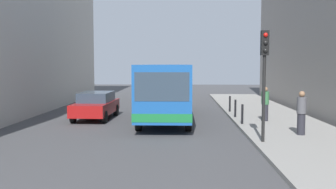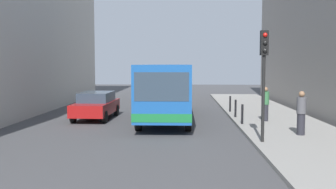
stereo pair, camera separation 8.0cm
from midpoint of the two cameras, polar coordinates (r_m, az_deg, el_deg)
The scene contains 10 objects.
ground_plane at distance 17.21m, azimuth 0.15°, elevation -5.59°, with size 80.00×80.00×0.00m, color #424244.
sidewalk at distance 17.86m, azimuth 17.82°, elevation -5.20°, with size 4.40×40.00×0.15m, color gray.
bus at distance 21.30m, azimuth -0.33°, elevation 1.03°, with size 2.60×11.04×3.00m.
car_beside_bus at distance 21.58m, azimuth -10.77°, elevation -1.51°, with size 1.95×4.44×1.48m.
traffic_light at distance 14.46m, azimuth 14.01°, elevation 4.32°, with size 0.28×0.33×4.10m.
bollard_near at distance 18.80m, azimuth 10.89°, elevation -2.88°, with size 0.11×0.11×0.95m, color black.
bollard_mid at distance 21.17m, azimuth 9.89°, elevation -2.04°, with size 0.11×0.11×0.95m, color black.
bollard_far at distance 23.55m, azimuth 9.10°, elevation -1.37°, with size 0.11×0.11×0.95m, color black.
pedestrian_near_signal at distance 16.48m, azimuth 19.12°, elevation -2.61°, with size 0.38×0.38×1.79m.
pedestrian_mid_sidewalk at distance 20.01m, azimuth 14.15°, elevation -1.37°, with size 0.38×0.38×1.73m.
Camera 1 is at (0.53, -16.94, 3.03)m, focal length 40.93 mm.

